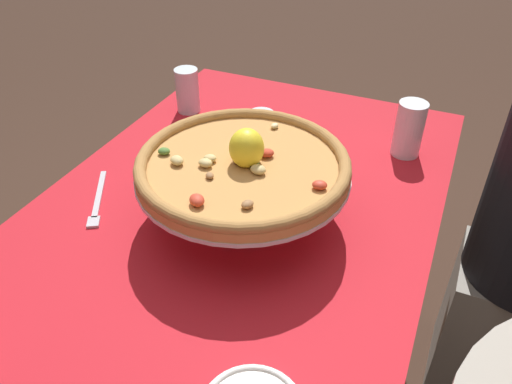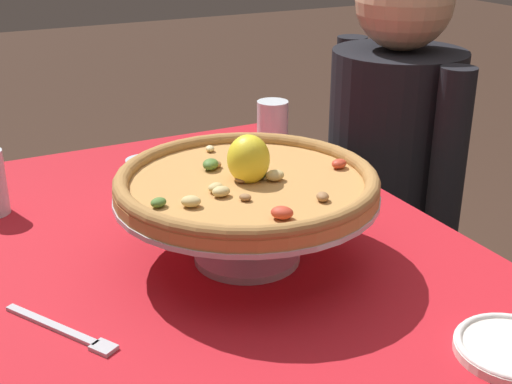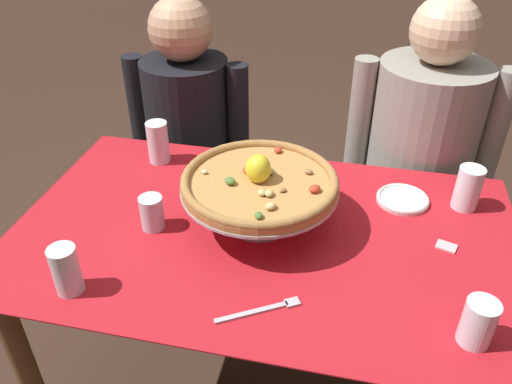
{
  "view_description": "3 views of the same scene",
  "coord_description": "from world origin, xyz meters",
  "px_view_note": "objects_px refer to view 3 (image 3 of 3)",
  "views": [
    {
      "loc": [
        0.7,
        0.38,
        1.41
      ],
      "look_at": [
        -0.02,
        0.06,
        0.83
      ],
      "focal_mm": 35.44,
      "sensor_mm": 36.0,
      "label": 1
    },
    {
      "loc": [
        0.86,
        -0.4,
        1.28
      ],
      "look_at": [
        -0.03,
        0.06,
        0.86
      ],
      "focal_mm": 47.99,
      "sensor_mm": 36.0,
      "label": 2
    },
    {
      "loc": [
        0.21,
        -1.04,
        1.6
      ],
      "look_at": [
        -0.03,
        0.03,
        0.86
      ],
      "focal_mm": 35.86,
      "sensor_mm": 36.0,
      "label": 3
    }
  ],
  "objects_px": {
    "pizza": "(260,181)",
    "diner_left": "(191,153)",
    "water_glass_back_right": "(467,191)",
    "water_glass_back_left": "(158,145)",
    "water_glass_front_right": "(477,325)",
    "sugar_packet": "(446,246)",
    "pizza_stand": "(259,196)",
    "dinner_fork": "(263,310)",
    "water_glass_front_left": "(67,272)",
    "side_plate": "(403,199)",
    "diner_right": "(415,175)",
    "water_glass_side_left": "(152,214)"
  },
  "relations": [
    {
      "from": "side_plate",
      "to": "diner_right",
      "type": "distance_m",
      "value": 0.42
    },
    {
      "from": "pizza_stand",
      "to": "water_glass_front_right",
      "type": "xyz_separation_m",
      "value": [
        0.52,
        -0.29,
        -0.04
      ]
    },
    {
      "from": "water_glass_front_left",
      "to": "sugar_packet",
      "type": "xyz_separation_m",
      "value": [
        0.86,
        0.34,
        -0.05
      ]
    },
    {
      "from": "pizza_stand",
      "to": "water_glass_front_left",
      "type": "height_order",
      "value": "water_glass_front_left"
    },
    {
      "from": "water_glass_back_right",
      "to": "dinner_fork",
      "type": "distance_m",
      "value": 0.7
    },
    {
      "from": "water_glass_front_left",
      "to": "diner_left",
      "type": "bearing_deg",
      "value": 92.71
    },
    {
      "from": "pizza_stand",
      "to": "pizza",
      "type": "distance_m",
      "value": 0.05
    },
    {
      "from": "pizza",
      "to": "water_glass_back_left",
      "type": "distance_m",
      "value": 0.47
    },
    {
      "from": "water_glass_back_right",
      "to": "water_glass_front_right",
      "type": "height_order",
      "value": "water_glass_back_right"
    },
    {
      "from": "pizza",
      "to": "diner_right",
      "type": "bearing_deg",
      "value": 51.71
    },
    {
      "from": "sugar_packet",
      "to": "diner_right",
      "type": "bearing_deg",
      "value": 93.47
    },
    {
      "from": "pizza",
      "to": "water_glass_back_left",
      "type": "relative_size",
      "value": 3.02
    },
    {
      "from": "pizza",
      "to": "water_glass_back_right",
      "type": "distance_m",
      "value": 0.59
    },
    {
      "from": "water_glass_back_left",
      "to": "water_glass_back_right",
      "type": "bearing_deg",
      "value": -3.33
    },
    {
      "from": "pizza",
      "to": "diner_left",
      "type": "distance_m",
      "value": 0.81
    },
    {
      "from": "diner_right",
      "to": "pizza_stand",
      "type": "bearing_deg",
      "value": -128.28
    },
    {
      "from": "water_glass_back_right",
      "to": "water_glass_back_left",
      "type": "bearing_deg",
      "value": 176.67
    },
    {
      "from": "pizza",
      "to": "side_plate",
      "type": "bearing_deg",
      "value": 26.25
    },
    {
      "from": "pizza",
      "to": "dinner_fork",
      "type": "relative_size",
      "value": 2.29
    },
    {
      "from": "dinner_fork",
      "to": "water_glass_back_left",
      "type": "bearing_deg",
      "value": 129.33
    },
    {
      "from": "pizza_stand",
      "to": "diner_left",
      "type": "height_order",
      "value": "diner_left"
    },
    {
      "from": "water_glass_front_right",
      "to": "sugar_packet",
      "type": "relative_size",
      "value": 2.13
    },
    {
      "from": "pizza",
      "to": "dinner_fork",
      "type": "distance_m",
      "value": 0.34
    },
    {
      "from": "pizza_stand",
      "to": "dinner_fork",
      "type": "xyz_separation_m",
      "value": [
        0.08,
        -0.31,
        -0.08
      ]
    },
    {
      "from": "water_glass_back_right",
      "to": "water_glass_back_left",
      "type": "xyz_separation_m",
      "value": [
        -0.94,
        0.05,
        0.0
      ]
    },
    {
      "from": "pizza",
      "to": "diner_left",
      "type": "relative_size",
      "value": 0.34
    },
    {
      "from": "sugar_packet",
      "to": "diner_right",
      "type": "xyz_separation_m",
      "value": [
        -0.03,
        0.57,
        -0.14
      ]
    },
    {
      "from": "water_glass_front_right",
      "to": "diner_right",
      "type": "distance_m",
      "value": 0.89
    },
    {
      "from": "water_glass_front_right",
      "to": "dinner_fork",
      "type": "relative_size",
      "value": 0.6
    },
    {
      "from": "water_glass_back_right",
      "to": "sugar_packet",
      "type": "height_order",
      "value": "water_glass_back_right"
    },
    {
      "from": "water_glass_back_right",
      "to": "water_glass_front_left",
      "type": "height_order",
      "value": "water_glass_back_right"
    },
    {
      "from": "water_glass_front_left",
      "to": "side_plate",
      "type": "relative_size",
      "value": 0.82
    },
    {
      "from": "water_glass_front_left",
      "to": "water_glass_back_left",
      "type": "height_order",
      "value": "water_glass_back_left"
    },
    {
      "from": "water_glass_front_left",
      "to": "dinner_fork",
      "type": "distance_m",
      "value": 0.45
    },
    {
      "from": "water_glass_back_left",
      "to": "side_plate",
      "type": "bearing_deg",
      "value": -4.92
    },
    {
      "from": "pizza",
      "to": "side_plate",
      "type": "relative_size",
      "value": 2.75
    },
    {
      "from": "pizza",
      "to": "water_glass_side_left",
      "type": "bearing_deg",
      "value": -163.9
    },
    {
      "from": "water_glass_back_left",
      "to": "sugar_packet",
      "type": "distance_m",
      "value": 0.91
    },
    {
      "from": "side_plate",
      "to": "water_glass_front_left",
      "type": "bearing_deg",
      "value": -144.91
    },
    {
      "from": "water_glass_back_right",
      "to": "diner_left",
      "type": "distance_m",
      "value": 1.08
    },
    {
      "from": "water_glass_side_left",
      "to": "dinner_fork",
      "type": "bearing_deg",
      "value": -33.37
    },
    {
      "from": "pizza",
      "to": "water_glass_back_left",
      "type": "height_order",
      "value": "pizza"
    },
    {
      "from": "diner_left",
      "to": "pizza_stand",
      "type": "bearing_deg",
      "value": -55.9
    },
    {
      "from": "water_glass_back_right",
      "to": "pizza_stand",
      "type": "bearing_deg",
      "value": -160.03
    },
    {
      "from": "water_glass_back_right",
      "to": "water_glass_front_right",
      "type": "relative_size",
      "value": 1.18
    },
    {
      "from": "diner_left",
      "to": "diner_right",
      "type": "relative_size",
      "value": 0.96
    },
    {
      "from": "water_glass_back_left",
      "to": "side_plate",
      "type": "relative_size",
      "value": 0.91
    },
    {
      "from": "diner_right",
      "to": "side_plate",
      "type": "bearing_deg",
      "value": -100.62
    },
    {
      "from": "sugar_packet",
      "to": "dinner_fork",
      "type": "bearing_deg",
      "value": -142.88
    },
    {
      "from": "sugar_packet",
      "to": "diner_right",
      "type": "relative_size",
      "value": 0.04
    }
  ]
}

